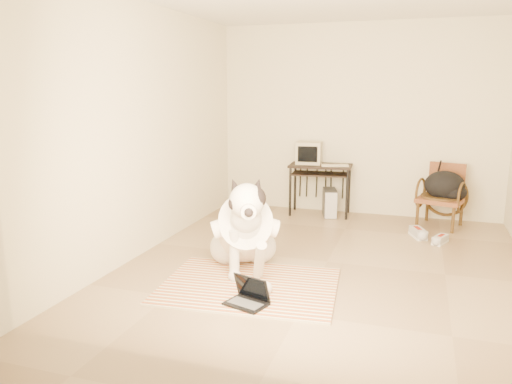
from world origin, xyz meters
The scene contains 15 objects.
floor centered at (0.00, 0.00, 0.00)m, with size 4.50×4.50×0.00m, color #987E5D.
wall_back centered at (0.00, 2.25, 1.35)m, with size 4.50×4.50×0.00m, color beige.
wall_front centered at (0.00, -2.25, 1.35)m, with size 4.50×4.50×0.00m, color beige.
wall_left centered at (-2.00, 0.00, 1.35)m, with size 4.50×4.50×0.00m, color beige.
rug centered at (-0.56, -0.90, 0.01)m, with size 1.70×1.36×0.02m.
dog centered at (-0.74, -0.51, 0.41)m, with size 0.86×1.25×1.04m.
laptop centered at (-0.44, -1.29, 0.08)m, with size 0.39×0.33×0.24m.
computer_desk centered at (-0.47, 1.96, 0.63)m, with size 0.91×0.55×0.73m.
crt_monitor centered at (-0.66, 2.03, 0.89)m, with size 0.38×0.37×0.31m.
desk_keyboard centered at (-0.26, 1.90, 0.74)m, with size 0.37×0.14×0.02m, color #BEB395.
pc_tower centered at (-0.32, 1.94, 0.19)m, with size 0.28×0.44×0.39m.
rattan_chair centered at (1.17, 1.88, 0.41)m, with size 0.67×0.65×0.82m.
backpack centered at (1.21, 1.81, 0.55)m, with size 0.53×0.42×0.37m.
sneaker_left centered at (0.90, 1.23, 0.05)m, with size 0.24×0.35×0.11m.
sneaker_right centered at (1.16, 1.05, 0.04)m, with size 0.21×0.30×0.10m.
Camera 1 is at (0.85, -4.99, 1.80)m, focal length 35.00 mm.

